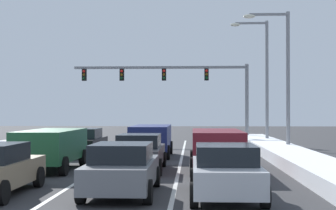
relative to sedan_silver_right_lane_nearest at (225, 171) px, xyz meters
name	(u,v)px	position (x,y,z in m)	size (l,w,h in m)	color
ground_plane	(138,169)	(-3.19, 6.73, -0.76)	(120.00, 120.00, 0.00)	#333335
lane_stripe_between_right_lane_and_center_lane	(181,162)	(-1.49, 9.91, -0.76)	(0.14, 34.96, 0.01)	silver
lane_stripe_between_center_lane_and_left_lane	(111,162)	(-4.89, 9.91, -0.76)	(0.14, 34.96, 0.01)	silver
snow_bank_right_shoulder	(292,157)	(3.81, 9.91, -0.49)	(2.14, 34.96, 0.56)	white
snow_bank_left_shoulder	(3,152)	(-10.19, 9.91, -0.33)	(2.12, 34.96, 0.87)	white
sedan_silver_right_lane_nearest	(225,171)	(0.00, 0.00, 0.00)	(2.00, 4.50, 1.51)	#B7BABF
suv_maroon_right_lane_second	(217,147)	(0.06, 6.10, 0.25)	(2.16, 4.90, 1.67)	maroon
sedan_white_right_lane_third	(216,142)	(0.35, 13.07, 0.00)	(2.00, 4.50, 1.51)	silver
sedan_gray_center_lane_nearest	(122,169)	(-2.99, 0.42, 0.00)	(2.00, 4.50, 1.51)	slate
sedan_charcoal_center_lane_second	(140,152)	(-3.09, 6.25, 0.00)	(2.00, 4.50, 1.51)	#38383D
suv_navy_center_lane_third	(151,138)	(-3.14, 12.64, 0.25)	(2.16, 4.90, 1.67)	navy
suv_green_left_lane_second	(51,146)	(-6.75, 6.23, 0.25)	(2.16, 4.90, 1.67)	#1E5633
sedan_black_left_lane_third	(84,142)	(-6.81, 12.77, 0.00)	(2.00, 4.50, 1.51)	black
traffic_light_gantry	(180,81)	(-1.88, 25.79, 4.12)	(14.00, 0.47, 6.20)	slate
street_lamp_right_mid	(282,69)	(4.18, 14.68, 4.12)	(2.66, 0.36, 8.15)	gray
street_lamp_right_far	(262,72)	(3.95, 21.04, 4.44)	(2.66, 0.36, 8.77)	gray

